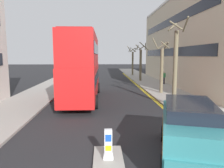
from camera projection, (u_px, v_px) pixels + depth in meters
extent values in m
cube|color=#9E9991|center=(171.00, 94.00, 20.79)|extent=(4.00, 80.00, 0.14)
cube|color=#9E9991|center=(36.00, 95.00, 20.20)|extent=(4.00, 80.00, 0.14)
cube|color=yellow|center=(154.00, 99.00, 18.72)|extent=(0.10, 56.00, 0.01)
cube|color=yellow|center=(153.00, 99.00, 18.72)|extent=(0.10, 56.00, 0.01)
cube|color=#9E9991|center=(108.00, 160.00, 7.76)|extent=(1.10, 2.20, 0.10)
cube|color=silver|center=(108.00, 157.00, 7.74)|extent=(0.36, 0.28, 0.16)
cube|color=white|center=(108.00, 142.00, 7.67)|extent=(0.28, 0.20, 0.95)
cube|color=blue|center=(108.00, 138.00, 7.54)|extent=(0.22, 0.01, 0.26)
cube|color=yellow|center=(108.00, 148.00, 7.59)|extent=(0.22, 0.01, 0.20)
cube|color=red|center=(83.00, 80.00, 18.42)|extent=(2.56, 10.81, 2.60)
cube|color=red|center=(82.00, 50.00, 18.08)|extent=(2.51, 10.60, 2.50)
cube|color=black|center=(83.00, 76.00, 18.38)|extent=(2.59, 10.38, 0.84)
cube|color=black|center=(82.00, 49.00, 18.07)|extent=(2.58, 10.17, 0.80)
cube|color=yellow|center=(87.00, 61.00, 23.54)|extent=(2.00, 0.07, 0.44)
cube|color=maroon|center=(82.00, 35.00, 17.91)|extent=(2.30, 9.73, 0.10)
cylinder|color=black|center=(74.00, 88.00, 21.85)|extent=(0.31, 1.04, 1.04)
cylinder|color=black|center=(98.00, 88.00, 21.95)|extent=(0.31, 1.04, 1.04)
cylinder|color=black|center=(61.00, 102.00, 15.22)|extent=(0.31, 1.04, 1.04)
cylinder|color=black|center=(96.00, 102.00, 15.32)|extent=(0.31, 1.04, 1.04)
cube|color=teal|center=(189.00, 134.00, 7.90)|extent=(3.15, 5.04, 1.50)
cube|color=black|center=(189.00, 112.00, 7.94)|extent=(2.50, 3.41, 0.76)
cube|color=teal|center=(196.00, 166.00, 6.13)|extent=(2.06, 1.64, 0.67)
cube|color=orange|center=(189.00, 133.00, 7.90)|extent=(3.06, 4.69, 0.10)
cylinder|color=black|center=(163.00, 166.00, 6.79)|extent=(0.40, 0.71, 0.68)
cylinder|color=black|center=(206.00, 137.00, 9.17)|extent=(0.40, 0.71, 0.68)
cylinder|color=black|center=(164.00, 133.00, 9.60)|extent=(0.40, 0.71, 0.68)
cylinder|color=#2D2D38|center=(164.00, 81.00, 27.94)|extent=(0.22, 0.22, 0.85)
cube|color=#338C4C|center=(164.00, 75.00, 27.85)|extent=(0.34, 0.22, 0.56)
sphere|color=beige|center=(164.00, 72.00, 27.80)|extent=(0.20, 0.20, 0.20)
cylinder|color=#6B6047|center=(141.00, 65.00, 31.34)|extent=(0.35, 0.35, 4.53)
cylinder|color=#6B6047|center=(145.00, 47.00, 30.89)|extent=(0.34, 1.36, 1.00)
cylinder|color=#6B6047|center=(141.00, 48.00, 31.37)|extent=(0.84, 0.45, 0.65)
cylinder|color=#6B6047|center=(137.00, 48.00, 31.13)|extent=(0.46, 1.02, 0.78)
cylinder|color=#6B6047|center=(138.00, 47.00, 30.62)|extent=(0.82, 0.93, 0.83)
cylinder|color=#6B6047|center=(144.00, 46.00, 30.30)|extent=(1.45, 0.76, 1.13)
cylinder|color=#6B6047|center=(162.00, 71.00, 21.01)|extent=(0.32, 0.32, 4.39)
cylinder|color=#6B6047|center=(166.00, 45.00, 20.76)|extent=(0.27, 0.91, 0.68)
cylinder|color=#6B6047|center=(162.00, 45.00, 21.11)|extent=(0.97, 0.36, 0.73)
cylinder|color=#6B6047|center=(155.00, 43.00, 20.55)|extent=(0.24, 1.58, 1.15)
cylinder|color=#6B6047|center=(165.00, 45.00, 20.24)|extent=(0.97, 0.39, 0.73)
cylinder|color=#6B6047|center=(175.00, 69.00, 15.55)|extent=(0.32, 0.32, 5.49)
cylinder|color=#6B6047|center=(186.00, 24.00, 15.09)|extent=(0.26, 1.28, 0.94)
cylinder|color=#6B6047|center=(172.00, 27.00, 15.49)|extent=(0.82, 0.55, 0.67)
cylinder|color=#6B6047|center=(176.00, 25.00, 14.74)|extent=(0.90, 0.54, 0.71)
cylinder|color=#6B6047|center=(133.00, 63.00, 40.34)|extent=(0.33, 0.33, 4.41)
cylinder|color=#6B6047|center=(135.00, 50.00, 40.13)|extent=(0.35, 1.07, 0.80)
cylinder|color=#6B6047|center=(133.00, 50.00, 40.54)|extent=(1.15, 0.22, 0.85)
cylinder|color=#6B6047|center=(130.00, 50.00, 40.23)|extent=(0.66, 1.15, 0.91)
cylinder|color=#6B6047|center=(129.00, 49.00, 39.66)|extent=(0.70, 1.47, 1.13)
cylinder|color=#6B6047|center=(134.00, 50.00, 39.61)|extent=(0.91, 0.34, 0.68)
cube|color=beige|center=(205.00, 42.00, 28.11)|extent=(10.00, 28.00, 11.28)
cube|color=black|center=(169.00, 23.00, 27.54)|extent=(0.04, 24.64, 1.00)
cube|color=black|center=(168.00, 52.00, 28.06)|extent=(0.04, 24.64, 1.00)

